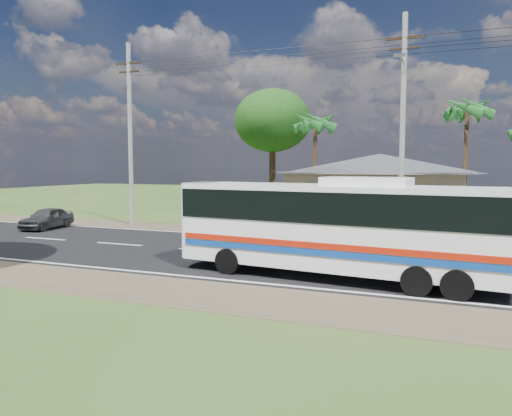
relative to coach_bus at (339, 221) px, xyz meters
The scene contains 9 objects.
ground 4.21m from the coach_bus, 123.36° to the left, with size 120.00×120.00×0.00m, color #2B491A.
road 4.21m from the coach_bus, 123.36° to the left, with size 120.00×16.00×0.03m.
house 16.19m from the coach_bus, 93.78° to the left, with size 12.40×10.00×5.00m.
utility_poles 10.39m from the coach_bus, 86.42° to the left, with size 32.80×2.22×11.00m.
palm_mid 19.76m from the coach_bus, 78.08° to the left, with size 2.80×2.80×8.20m.
palm_far 20.64m from the coach_bus, 107.59° to the left, with size 2.80×2.80×7.70m.
tree_behind_house 23.98m from the coach_bus, 115.46° to the left, with size 6.00×6.00×9.61m.
coach_bus is the anchor object (origin of this frame).
small_car 19.58m from the coach_bus, 161.41° to the left, with size 1.48×3.67×1.25m, color #29292B.
Camera 1 is at (5.60, -18.97, 3.73)m, focal length 35.00 mm.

